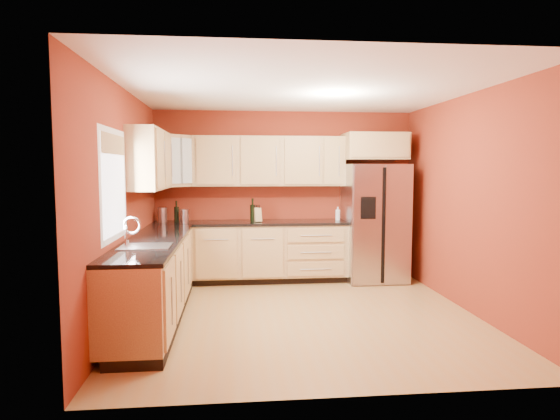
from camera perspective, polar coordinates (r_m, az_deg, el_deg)
The scene contains 23 objects.
floor at distance 5.63m, azimuth 2.77°, elevation -12.65°, with size 4.00×4.00×0.00m, color #AC7F42.
ceiling at distance 5.44m, azimuth 2.89°, elevation 14.48°, with size 4.00×4.00×0.00m, color white.
wall_back at distance 7.36m, azimuth 0.53°, elevation 1.85°, with size 4.00×0.04×2.60m, color maroon.
wall_front at distance 3.42m, azimuth 7.78°, elevation -1.84°, with size 4.00×0.04×2.60m, color maroon.
wall_left at distance 5.45m, azimuth -18.44°, elevation 0.49°, with size 0.04×4.00×2.60m, color maroon.
wall_right at distance 6.01m, azimuth 22.06°, elevation 0.77°, with size 0.04×4.00×2.60m, color maroon.
base_cabinets_back at distance 7.12m, azimuth -3.63°, elevation -5.24°, with size 2.90×0.60×0.88m, color #A0744E.
base_cabinets_left at distance 5.53m, azimuth -15.12°, elevation -8.41°, with size 0.60×2.80×0.88m, color #A0744E.
countertop_back at distance 7.04m, azimuth -3.65°, elevation -1.57°, with size 2.90×0.62×0.04m, color black.
countertop_left at distance 5.44m, azimuth -15.13°, elevation -3.68°, with size 0.62×2.80×0.04m, color black.
upper_cabinets_back at distance 7.16m, azimuth -1.32°, elevation 5.96°, with size 2.30×0.33×0.75m, color #A0744E.
upper_cabinets_left at distance 6.12m, azimuth -15.56°, elevation 5.95°, with size 0.33×1.35×0.75m, color #A0744E.
corner_upper_cabinet at distance 7.03m, azimuth -12.90°, elevation 5.86°, with size 0.62×0.33×0.75m, color #A0744E.
over_fridge_cabinet at distance 7.33m, azimuth 11.44°, elevation 7.60°, with size 0.92×0.60×0.40m, color #A0744E.
refrigerator at distance 7.30m, azimuth 11.46°, elevation -1.51°, with size 0.90×0.75×1.78m, color #ABABAF.
window at distance 4.95m, azimuth -19.57°, elevation 2.92°, with size 0.03×0.90×1.00m, color white.
sink_faucet at distance 4.93m, azimuth -16.12°, elevation -2.60°, with size 0.50×0.42×0.30m, color silver, non-canonical shape.
canister_left at distance 7.16m, azimuth -14.13°, elevation -0.58°, with size 0.13×0.13×0.22m, color #ABABAF.
canister_right at distance 6.99m, azimuth -11.58°, elevation -0.73°, with size 0.12×0.12×0.20m, color #ABABAF.
wine_bottle_a at distance 7.08m, azimuth -12.50°, elevation -0.19°, with size 0.07×0.07×0.32m, color black, non-canonical shape.
wine_bottle_b at distance 6.99m, azimuth -3.36°, elevation -0.01°, with size 0.08×0.08×0.35m, color black, non-canonical shape.
knife_block at distance 6.98m, azimuth -2.78°, elevation -0.60°, with size 0.10×0.09×0.21m, color tan.
soap_dispenser at distance 7.25m, azimuth 7.06°, elevation -0.43°, with size 0.07×0.07×0.21m, color white.
Camera 1 is at (-0.79, -5.30, 1.70)m, focal length 30.00 mm.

